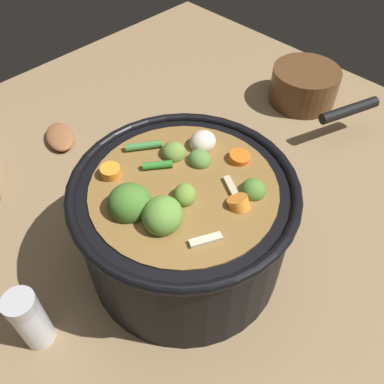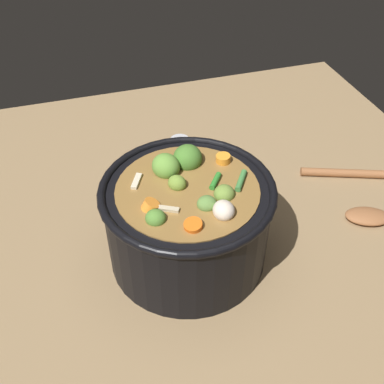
% 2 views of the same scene
% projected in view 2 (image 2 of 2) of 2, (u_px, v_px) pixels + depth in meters
% --- Properties ---
extents(ground_plane, '(1.10, 1.10, 0.00)m').
position_uv_depth(ground_plane, '(188.00, 254.00, 0.74)').
color(ground_plane, '#8C704C').
extents(cooking_pot, '(0.25, 0.25, 0.17)m').
position_uv_depth(cooking_pot, '(188.00, 221.00, 0.69)').
color(cooking_pot, black).
rests_on(cooking_pot, ground_plane).
extents(wooden_spoon, '(0.19, 0.19, 0.02)m').
position_uv_depth(wooden_spoon, '(361.00, 196.00, 0.84)').
color(wooden_spoon, '#935B36').
rests_on(wooden_spoon, ground_plane).
extents(salt_shaker, '(0.03, 0.03, 0.09)m').
position_uv_depth(salt_shaker, '(180.00, 159.00, 0.86)').
color(salt_shaker, silver).
rests_on(salt_shaker, ground_plane).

